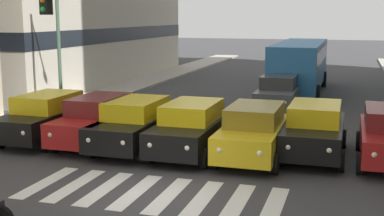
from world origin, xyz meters
name	(u,v)px	position (x,y,z in m)	size (l,w,h in m)	color
ground_plane	(152,193)	(0.00, 0.00, 0.00)	(180.00, 180.00, 0.00)	#38383A
crosswalk_markings	(152,193)	(0.00, 0.00, 0.00)	(6.75, 2.80, 0.01)	silver
car_1	(314,130)	(-3.73, -4.96, 0.89)	(2.02, 4.44, 1.72)	black
car_2	(254,132)	(-1.90, -4.07, 0.89)	(2.02, 4.44, 1.72)	gold
car_3	(191,128)	(0.19, -4.03, 0.89)	(2.02, 4.44, 1.72)	black
car_4	(135,124)	(2.22, -4.04, 0.89)	(2.02, 4.44, 1.72)	black
car_5	(99,120)	(3.73, -4.31, 0.89)	(2.02, 4.44, 1.72)	maroon
car_6	(46,117)	(5.85, -4.28, 0.89)	(2.02, 4.44, 1.72)	black
car_row2_0	(279,93)	(-1.51, -12.81, 0.89)	(2.02, 4.44, 1.72)	#474C51
bus_behind_traffic	(300,62)	(-1.90, -19.06, 1.86)	(2.78, 10.50, 3.00)	#286BAD
street_lamp_right	(66,21)	(7.58, -8.84, 4.29)	(2.56, 0.28, 6.78)	#4C6B56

